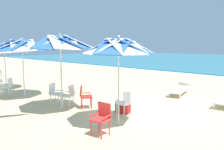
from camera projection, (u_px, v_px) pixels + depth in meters
name	position (u px, v px, depth m)	size (l,w,h in m)	color
ground_plane	(155.00, 107.00, 8.87)	(80.00, 80.00, 0.00)	beige
beach_umbrella_0	(119.00, 47.00, 6.54)	(2.10, 2.10, 2.68)	silver
plastic_chair_0	(102.00, 117.00, 6.07)	(0.49, 0.51, 0.87)	red
plastic_chair_1	(125.00, 102.00, 7.64)	(0.49, 0.47, 0.87)	white
beach_umbrella_1	(60.00, 43.00, 8.03)	(2.37, 2.37, 2.80)	silver
plastic_chair_2	(55.00, 92.00, 9.12)	(0.61, 0.59, 0.87)	white
plastic_chair_3	(84.00, 95.00, 8.60)	(0.62, 0.63, 0.87)	red
plastic_chair_4	(69.00, 94.00, 8.77)	(0.61, 0.59, 0.87)	white
beach_umbrella_2	(22.00, 46.00, 10.15)	(2.53, 2.53, 2.70)	silver
plastic_chair_5	(8.00, 86.00, 10.60)	(0.63, 0.63, 0.87)	white
beach_umbrella_3	(4.00, 49.00, 11.95)	(2.38, 2.38, 2.55)	silver
sun_lounger_1	(179.00, 89.00, 11.03)	(1.03, 2.22, 0.62)	white
cooler_box	(123.00, 107.00, 8.07)	(0.50, 0.34, 0.40)	red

